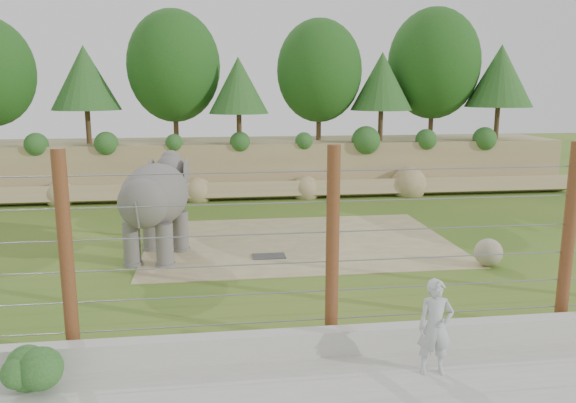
{
  "coord_description": "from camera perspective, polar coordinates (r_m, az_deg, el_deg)",
  "views": [
    {
      "loc": [
        -2.28,
        -14.87,
        5.04
      ],
      "look_at": [
        0.0,
        2.0,
        1.6
      ],
      "focal_mm": 35.0,
      "sensor_mm": 36.0,
      "label": 1
    }
  ],
  "objects": [
    {
      "name": "walkway_shrub",
      "position": [
        10.65,
        -24.66,
        -15.58
      ],
      "size": [
        0.76,
        0.76,
        0.76
      ],
      "primitive_type": "sphere",
      "color": "#1E561F",
      "rests_on": "walkway"
    },
    {
      "name": "stone_ball",
      "position": [
        17.15,
        19.69,
        -4.89
      ],
      "size": [
        0.8,
        0.8,
        0.8
      ],
      "primitive_type": "sphere",
      "color": "gray",
      "rests_on": "dirt_patch"
    },
    {
      "name": "back_embankment",
      "position": [
        27.72,
        -1.77,
        9.2
      ],
      "size": [
        30.0,
        5.52,
        8.77
      ],
      "color": "#9C805D",
      "rests_on": "ground"
    },
    {
      "name": "dirt_patch",
      "position": [
        18.77,
        1.11,
        -4.12
      ],
      "size": [
        10.0,
        7.0,
        0.02
      ],
      "primitive_type": "cube",
      "color": "#92835E",
      "rests_on": "ground"
    },
    {
      "name": "barrier_fence",
      "position": [
        11.05,
        4.54,
        -4.6
      ],
      "size": [
        20.26,
        0.26,
        4.0
      ],
      "color": "#5A2B14",
      "rests_on": "ground"
    },
    {
      "name": "ground",
      "position": [
        15.87,
        0.98,
        -7.1
      ],
      "size": [
        90.0,
        90.0,
        0.0
      ],
      "primitive_type": "plane",
      "color": "#38661B",
      "rests_on": "ground"
    },
    {
      "name": "zookeeper",
      "position": [
        10.52,
        14.74,
        -12.24
      ],
      "size": [
        0.68,
        0.48,
        1.75
      ],
      "primitive_type": "imported",
      "rotation": [
        0.0,
        0.0,
        -0.1
      ],
      "color": "#A7ACB0",
      "rests_on": "walkway"
    },
    {
      "name": "elephant",
      "position": [
        17.16,
        -13.27,
        -0.79
      ],
      "size": [
        2.4,
        3.97,
        3.0
      ],
      "primitive_type": null,
      "rotation": [
        0.0,
        0.0,
        -0.23
      ],
      "color": "#625F59",
      "rests_on": "ground"
    },
    {
      "name": "retaining_wall",
      "position": [
        11.21,
        4.95,
        -13.93
      ],
      "size": [
        26.0,
        0.35,
        0.5
      ],
      "primitive_type": "cube",
      "color": "#B0AFA3",
      "rests_on": "ground"
    },
    {
      "name": "drain_grate",
      "position": [
        17.13,
        -1.96,
        -5.57
      ],
      "size": [
        1.0,
        0.6,
        0.03
      ],
      "primitive_type": "cube",
      "color": "#262628",
      "rests_on": "dirt_patch"
    }
  ]
}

